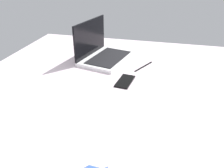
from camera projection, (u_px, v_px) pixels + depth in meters
bed_mattress at (97, 121)px, 100.15cm from camera, size 180.00×140.00×18.00cm
laptop at (102, 52)px, 136.85cm from camera, size 37.25×29.69×23.00cm
cell_phone at (125, 81)px, 112.85cm from camera, size 14.72×8.43×0.80cm
charger_cable at (144, 67)px, 128.62cm from camera, size 15.47×8.14×0.60cm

